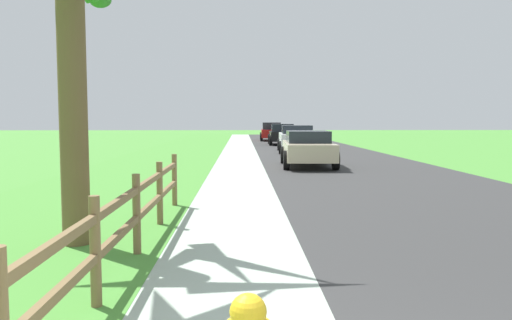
{
  "coord_description": "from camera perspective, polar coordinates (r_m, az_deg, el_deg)",
  "views": [
    {
      "loc": [
        -0.88,
        -1.95,
        1.88
      ],
      "look_at": [
        -0.52,
        10.24,
        0.89
      ],
      "focal_mm": 35.33,
      "sensor_mm": 36.0,
      "label": 1
    }
  ],
  "objects": [
    {
      "name": "parked_car_white",
      "position": [
        28.8,
        4.61,
        2.43
      ],
      "size": [
        2.27,
        5.06,
        1.54
      ],
      "color": "white",
      "rests_on": "ground"
    },
    {
      "name": "parked_suv_beige",
      "position": [
        20.18,
        5.88,
        1.38
      ],
      "size": [
        2.2,
        4.59,
        1.42
      ],
      "color": "#C6B793",
      "rests_on": "ground"
    },
    {
      "name": "grass_verge",
      "position": [
        29.23,
        -8.79,
        0.91
      ],
      "size": [
        5.0,
        66.0,
        0.0
      ],
      "primitive_type": "cube",
      "color": "#4A9136",
      "rests_on": "ground"
    },
    {
      "name": "ground_plane",
      "position": [
        27.03,
        0.19,
        0.65
      ],
      "size": [
        120.0,
        120.0,
        0.0
      ],
      "primitive_type": "plane",
      "color": "#4A9136"
    },
    {
      "name": "road_asphalt",
      "position": [
        29.34,
        6.91,
        0.94
      ],
      "size": [
        7.0,
        66.0,
        0.01
      ],
      "primitive_type": "cube",
      "color": "#333333",
      "rests_on": "ground"
    },
    {
      "name": "parked_car_black",
      "position": [
        37.32,
        2.96,
        2.96
      ],
      "size": [
        2.06,
        4.29,
        1.54
      ],
      "color": "black",
      "rests_on": "ground"
    },
    {
      "name": "rail_fence",
      "position": [
        6.25,
        -15.23,
        -6.89
      ],
      "size": [
        0.11,
        10.03,
        1.13
      ],
      "color": "brown",
      "rests_on": "ground"
    },
    {
      "name": "parked_car_red",
      "position": [
        44.51,
        1.75,
        3.23
      ],
      "size": [
        2.09,
        4.87,
        1.6
      ],
      "color": "maroon",
      "rests_on": "ground"
    },
    {
      "name": "curb_concrete",
      "position": [
        29.09,
        -5.86,
        0.92
      ],
      "size": [
        6.0,
        66.0,
        0.01
      ],
      "primitive_type": "cube",
      "color": "#A6B7A6",
      "rests_on": "ground"
    }
  ]
}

